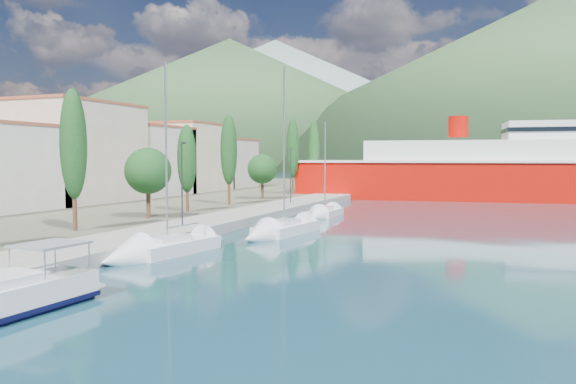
% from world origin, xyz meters
% --- Properties ---
extents(ground, '(1400.00, 1400.00, 0.00)m').
position_xyz_m(ground, '(0.00, 120.00, 0.00)').
color(ground, '#173F4E').
extents(quay, '(5.00, 88.00, 0.80)m').
position_xyz_m(quay, '(-9.00, 26.00, 0.40)').
color(quay, gray).
rests_on(quay, ground).
extents(land_strip, '(70.00, 148.00, 0.70)m').
position_xyz_m(land_strip, '(-47.00, 36.00, 0.35)').
color(land_strip, '#565644').
rests_on(land_strip, ground).
extents(town_buildings, '(9.20, 69.20, 11.30)m').
position_xyz_m(town_buildings, '(-32.00, 36.91, 5.57)').
color(town_buildings, beige).
rests_on(town_buildings, land_strip).
extents(tree_row, '(3.84, 63.53, 10.86)m').
position_xyz_m(tree_row, '(-14.50, 31.61, 5.74)').
color(tree_row, '#47301E').
rests_on(tree_row, land_strip).
extents(lamp_posts, '(0.15, 48.63, 6.06)m').
position_xyz_m(lamp_posts, '(-9.00, 14.70, 4.08)').
color(lamp_posts, '#2D2D33').
rests_on(lamp_posts, quay).
extents(sailboat_near, '(3.87, 8.86, 12.30)m').
position_xyz_m(sailboat_near, '(-5.78, 6.80, 0.33)').
color(sailboat_near, silver).
rests_on(sailboat_near, ground).
extents(sailboat_mid, '(3.53, 9.54, 13.41)m').
position_xyz_m(sailboat_mid, '(-2.53, 17.37, 0.32)').
color(sailboat_mid, silver).
rests_on(sailboat_mid, ground).
extents(sailboat_far, '(2.28, 6.91, 10.12)m').
position_xyz_m(sailboat_far, '(-3.31, 31.26, 0.29)').
color(sailboat_far, silver).
rests_on(sailboat_far, ground).
extents(ferry, '(62.39, 19.96, 12.18)m').
position_xyz_m(ferry, '(15.51, 63.57, 3.71)').
color(ferry, '#B20D05').
rests_on(ferry, ground).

